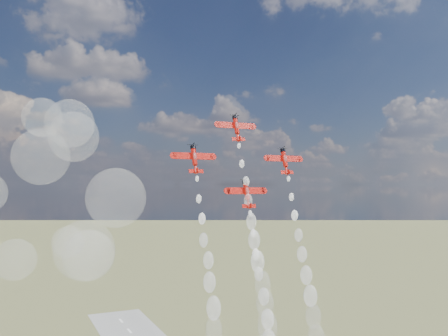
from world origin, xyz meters
The scene contains 8 objects.
plane_lead centered at (8.42, 1.85, 93.76)m, with size 12.80×5.46×8.84m.
plane_left centered at (-7.41, -1.73, 83.28)m, with size 12.80×5.46×8.84m.
plane_right centered at (24.25, -1.73, 83.28)m, with size 12.80×5.46×8.84m.
plane_slot centered at (8.42, -5.32, 72.80)m, with size 12.80×5.46×8.84m.
smoke_trail_lead centered at (8.46, -14.36, 46.65)m, with size 5.37×21.08×54.77m.
smoke_trail_left centered at (-7.50, -18.10, 36.07)m, with size 5.63×21.45×55.10m.
smoke_trail_right centered at (24.15, -17.87, 35.79)m, with size 5.28×21.33×55.54m.
drifted_smoke_cloud centered at (-44.33, 27.76, 71.76)m, with size 69.76×35.97×61.02m.
Camera 1 is at (-58.25, -134.21, 75.42)m, focal length 38.00 mm.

